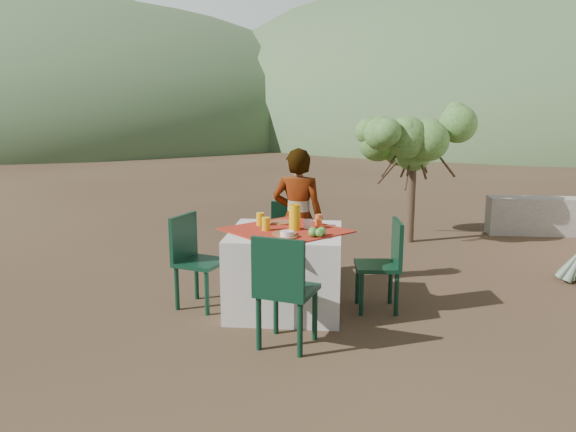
{
  "coord_description": "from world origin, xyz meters",
  "views": [
    {
      "loc": [
        0.12,
        -5.0,
        1.9
      ],
      "look_at": [
        -0.4,
        0.4,
        0.81
      ],
      "focal_mm": 35.0,
      "sensor_mm": 36.0,
      "label": 1
    }
  ],
  "objects_px": {
    "table": "(286,269)",
    "chair_left": "(194,256)",
    "chair_near": "(284,287)",
    "chair_right": "(385,261)",
    "shrub_tree": "(417,147)",
    "chair_far": "(289,236)",
    "juice_pitcher": "(295,217)",
    "person": "(298,218)"
  },
  "relations": [
    {
      "from": "table",
      "to": "chair_left",
      "type": "bearing_deg",
      "value": -179.35
    },
    {
      "from": "chair_left",
      "to": "chair_near",
      "type": "bearing_deg",
      "value": -114.11
    },
    {
      "from": "chair_right",
      "to": "chair_near",
      "type": "bearing_deg",
      "value": -46.99
    },
    {
      "from": "chair_near",
      "to": "shrub_tree",
      "type": "distance_m",
      "value": 4.04
    },
    {
      "from": "table",
      "to": "chair_near",
      "type": "bearing_deg",
      "value": -85.26
    },
    {
      "from": "chair_right",
      "to": "shrub_tree",
      "type": "xyz_separation_m",
      "value": [
        0.6,
        2.74,
        0.84
      ]
    },
    {
      "from": "chair_far",
      "to": "chair_near",
      "type": "relative_size",
      "value": 0.92
    },
    {
      "from": "chair_far",
      "to": "table",
      "type": "bearing_deg",
      "value": -98.73
    },
    {
      "from": "chair_far",
      "to": "juice_pitcher",
      "type": "bearing_deg",
      "value": -93.81
    },
    {
      "from": "table",
      "to": "chair_far",
      "type": "height_order",
      "value": "chair_far"
    },
    {
      "from": "person",
      "to": "shrub_tree",
      "type": "xyz_separation_m",
      "value": [
        1.46,
        2.12,
        0.58
      ]
    },
    {
      "from": "table",
      "to": "chair_far",
      "type": "distance_m",
      "value": 0.99
    },
    {
      "from": "table",
      "to": "chair_left",
      "type": "relative_size",
      "value": 1.48
    },
    {
      "from": "chair_near",
      "to": "shrub_tree",
      "type": "height_order",
      "value": "shrub_tree"
    },
    {
      "from": "shrub_tree",
      "to": "chair_far",
      "type": "bearing_deg",
      "value": -130.98
    },
    {
      "from": "chair_far",
      "to": "shrub_tree",
      "type": "height_order",
      "value": "shrub_tree"
    },
    {
      "from": "shrub_tree",
      "to": "chair_near",
      "type": "bearing_deg",
      "value": -111.46
    },
    {
      "from": "chair_right",
      "to": "chair_left",
      "type": "bearing_deg",
      "value": -92.86
    },
    {
      "from": "chair_left",
      "to": "chair_right",
      "type": "height_order",
      "value": "chair_left"
    },
    {
      "from": "chair_near",
      "to": "juice_pitcher",
      "type": "xyz_separation_m",
      "value": [
        0.01,
        0.9,
        0.37
      ]
    },
    {
      "from": "chair_far",
      "to": "person",
      "type": "height_order",
      "value": "person"
    },
    {
      "from": "chair_near",
      "to": "chair_left",
      "type": "height_order",
      "value": "chair_near"
    },
    {
      "from": "shrub_tree",
      "to": "chair_right",
      "type": "bearing_deg",
      "value": -102.37
    },
    {
      "from": "chair_left",
      "to": "shrub_tree",
      "type": "height_order",
      "value": "shrub_tree"
    },
    {
      "from": "juice_pitcher",
      "to": "chair_right",
      "type": "bearing_deg",
      "value": 3.22
    },
    {
      "from": "juice_pitcher",
      "to": "chair_far",
      "type": "bearing_deg",
      "value": 98.1
    },
    {
      "from": "chair_near",
      "to": "juice_pitcher",
      "type": "relative_size",
      "value": 3.94
    },
    {
      "from": "table",
      "to": "person",
      "type": "bearing_deg",
      "value": 84.8
    },
    {
      "from": "chair_far",
      "to": "shrub_tree",
      "type": "bearing_deg",
      "value": 37.11
    },
    {
      "from": "chair_left",
      "to": "juice_pitcher",
      "type": "distance_m",
      "value": 1.03
    },
    {
      "from": "chair_near",
      "to": "juice_pitcher",
      "type": "height_order",
      "value": "juice_pitcher"
    },
    {
      "from": "table",
      "to": "shrub_tree",
      "type": "relative_size",
      "value": 0.78
    },
    {
      "from": "chair_left",
      "to": "person",
      "type": "bearing_deg",
      "value": -34.66
    },
    {
      "from": "person",
      "to": "chair_left",
      "type": "bearing_deg",
      "value": 43.34
    },
    {
      "from": "chair_right",
      "to": "chair_far",
      "type": "bearing_deg",
      "value": -138.57
    },
    {
      "from": "juice_pitcher",
      "to": "table",
      "type": "bearing_deg",
      "value": -171.85
    },
    {
      "from": "table",
      "to": "chair_left",
      "type": "xyz_separation_m",
      "value": [
        -0.87,
        -0.01,
        0.11
      ]
    },
    {
      "from": "chair_far",
      "to": "chair_right",
      "type": "distance_m",
      "value": 1.35
    },
    {
      "from": "chair_right",
      "to": "juice_pitcher",
      "type": "relative_size",
      "value": 3.65
    },
    {
      "from": "chair_left",
      "to": "juice_pitcher",
      "type": "relative_size",
      "value": 3.76
    },
    {
      "from": "chair_left",
      "to": "juice_pitcher",
      "type": "xyz_separation_m",
      "value": [
        0.95,
        0.02,
        0.39
      ]
    },
    {
      "from": "shrub_tree",
      "to": "table",
      "type": "bearing_deg",
      "value": -118.53
    }
  ]
}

